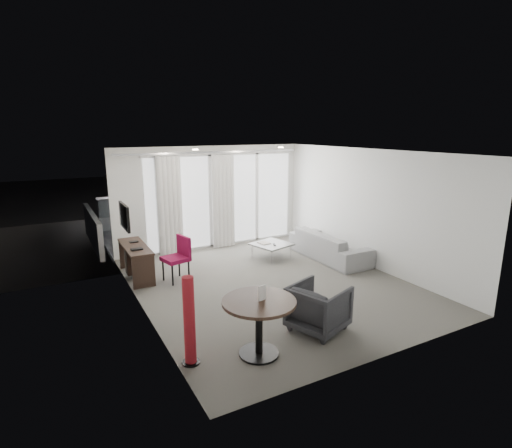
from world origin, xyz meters
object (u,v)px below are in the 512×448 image
rattan_chair_a (217,214)px  coffee_table (271,251)px  desk_chair (175,259)px  tub_armchair (319,308)px  desk (136,261)px  round_table (259,328)px  rattan_chair_b (241,209)px  sofa (329,245)px  red_lamp (189,321)px

rattan_chair_a → coffee_table: bearing=-73.3°
coffee_table → rattan_chair_a: size_ratio=0.98×
desk_chair → tub_armchair: (1.31, -3.00, -0.10)m
desk → rattan_chair_a: size_ratio=1.78×
desk → desk_chair: (0.65, -0.61, 0.12)m
round_table → rattan_chair_b: size_ratio=1.13×
round_table → coffee_table: bearing=57.2°
desk_chair → rattan_chair_b: (3.49, 4.05, -0.02)m
desk_chair → sofa: (3.65, -0.31, -0.13)m
tub_armchair → rattan_chair_a: size_ratio=0.98×
desk → round_table: bearing=-77.7°
rattan_chair_b → coffee_table: bearing=-117.8°
desk_chair → coffee_table: size_ratio=1.15×
desk_chair → round_table: 3.19m
round_table → rattan_chair_a: bearing=71.4°
rattan_chair_a → rattan_chair_b: (0.96, 0.24, 0.04)m
sofa → rattan_chair_b: 4.37m
desk_chair → tub_armchair: bearing=-79.6°
round_table → sofa: 4.51m
red_lamp → coffee_table: red_lamp is taller
red_lamp → coffee_table: bearing=46.1°
desk → coffee_table: desk is taller
desk → red_lamp: 3.56m
red_lamp → rattan_chair_a: (3.25, 6.75, -0.20)m
coffee_table → rattan_chair_a: rattan_chair_a is taller
desk_chair → coffee_table: desk_chair is taller
desk → tub_armchair: (1.96, -3.61, 0.02)m
round_table → sofa: bearing=39.5°
desk → coffee_table: bearing=-4.8°
tub_armchair → rattan_chair_b: 7.38m
desk → round_table: (0.82, -3.79, 0.06)m
sofa → rattan_chair_b: size_ratio=2.50×
desk_chair → rattan_chair_a: 4.57m
red_lamp → desk: bearing=88.9°
desk → sofa: 4.40m
round_table → desk_chair: bearing=93.1°
desk → red_lamp: (-0.07, -3.55, 0.27)m
red_lamp → rattan_chair_a: size_ratio=1.50×
rattan_chair_a → rattan_chair_b: size_ratio=0.92×
tub_armchair → desk_chair: bearing=3.5°
desk_chair → rattan_chair_b: size_ratio=1.04×
tub_armchair → rattan_chair_a: rattan_chair_a is taller
desk → desk_chair: size_ratio=1.58×
round_table → rattan_chair_a: rattan_chair_a is taller
coffee_table → rattan_chair_a: 3.47m
round_table → red_lamp: (-0.89, 0.25, 0.21)m
red_lamp → round_table: bearing=-15.4°
red_lamp → coffee_table: size_ratio=1.52×
tub_armchair → sofa: (2.34, 2.69, -0.04)m
rattan_chair_b → desk_chair: bearing=-142.9°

